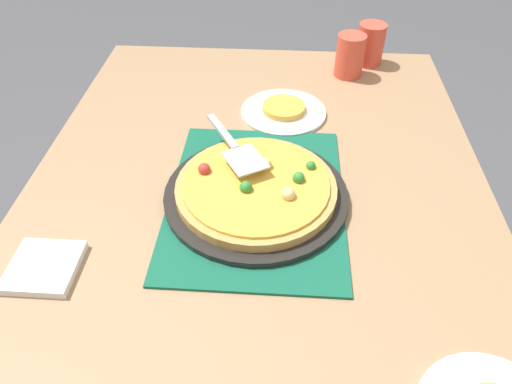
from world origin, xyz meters
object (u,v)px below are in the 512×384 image
at_px(pizza, 256,187).
at_px(plate_far_right, 283,112).
at_px(served_slice_right, 284,108).
at_px(napkin_stack, 44,267).
at_px(cup_far, 370,44).
at_px(pizza_server, 235,147).
at_px(cup_near, 350,56).
at_px(pizza_pan, 256,195).

relative_size(pizza, plate_far_right, 1.50).
xyz_separation_m(served_slice_right, napkin_stack, (-0.54, 0.42, -0.01)).
distance_m(cup_far, pizza_server, 0.65).
bearing_deg(cup_near, pizza_server, 148.95).
bearing_deg(pizza, napkin_stack, 120.05).
xyz_separation_m(served_slice_right, pizza_server, (-0.25, 0.10, 0.05)).
xyz_separation_m(cup_near, cup_far, (0.08, -0.07, 0.00)).
bearing_deg(pizza_pan, served_slice_right, -8.58).
relative_size(pizza, served_slice_right, 3.00).
relative_size(served_slice_right, napkin_stack, 0.92).
distance_m(pizza, pizza_server, 0.10).
distance_m(pizza, served_slice_right, 0.33).
height_order(served_slice_right, napkin_stack, served_slice_right).
relative_size(pizza_pan, plate_far_right, 1.73).
height_order(cup_far, napkin_stack, cup_far).
distance_m(served_slice_right, cup_far, 0.39).
bearing_deg(pizza, cup_near, -22.74).
height_order(pizza, pizza_server, pizza_server).
bearing_deg(pizza_server, cup_far, -32.50).
distance_m(pizza_pan, napkin_stack, 0.42).
xyz_separation_m(cup_near, napkin_stack, (-0.76, 0.60, -0.05)).
bearing_deg(napkin_stack, cup_far, -38.26).
xyz_separation_m(pizza_server, napkin_stack, (-0.30, 0.32, -0.06)).
relative_size(cup_far, pizza_server, 0.55).
bearing_deg(cup_far, pizza_pan, 154.68).
relative_size(plate_far_right, napkin_stack, 1.83).
bearing_deg(pizza_pan, plate_far_right, -8.58).
height_order(pizza, plate_far_right, pizza).
bearing_deg(pizza_pan, pizza_server, 30.62).
bearing_deg(pizza_server, cup_near, -31.05).
bearing_deg(served_slice_right, cup_near, -39.43).
xyz_separation_m(pizza, served_slice_right, (0.33, -0.05, -0.02)).
bearing_deg(pizza_server, plate_far_right, -22.02).
height_order(cup_near, napkin_stack, cup_near).
height_order(served_slice_right, cup_far, cup_far).
distance_m(cup_far, napkin_stack, 1.07).
xyz_separation_m(plate_far_right, served_slice_right, (0.00, -0.00, 0.01)).
xyz_separation_m(served_slice_right, cup_near, (0.22, -0.18, 0.04)).
height_order(pizza, napkin_stack, pizza).
bearing_deg(pizza, served_slice_right, -8.48).
bearing_deg(pizza_pan, napkin_stack, 120.04).
relative_size(pizza, napkin_stack, 2.75).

